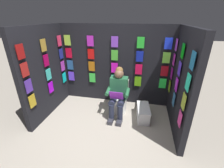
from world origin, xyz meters
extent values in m
plane|color=#B2A899|center=(0.00, 0.00, 0.00)|extent=(30.00, 30.00, 0.00)
cube|color=black|center=(0.00, -1.71, 1.03)|extent=(2.96, 0.10, 2.07)
cube|color=#6939EA|center=(1.25, -1.63, 0.66)|extent=(0.17, 0.01, 0.26)
cube|color=green|center=(0.62, -1.63, 0.66)|extent=(0.17, 0.01, 0.26)
cube|color=#0EB2A6|center=(0.00, -1.63, 0.66)|extent=(0.17, 0.01, 0.26)
cube|color=#59A311|center=(-0.62, -1.63, 0.66)|extent=(0.17, 0.01, 0.26)
cube|color=#25E549|center=(-1.25, -1.63, 0.66)|extent=(0.17, 0.01, 0.26)
cube|color=#25578D|center=(1.25, -1.63, 0.99)|extent=(0.17, 0.01, 0.26)
cube|color=#B96812|center=(0.62, -1.63, 0.99)|extent=(0.17, 0.01, 0.26)
cube|color=#DF14C0|center=(0.00, -1.63, 0.99)|extent=(0.17, 0.01, 0.26)
cube|color=#DC0C40|center=(-0.62, -1.63, 0.99)|extent=(0.17, 0.01, 0.26)
cube|color=#A70D19|center=(-1.25, -1.63, 0.99)|extent=(0.17, 0.01, 0.26)
cube|color=red|center=(1.25, -1.63, 1.33)|extent=(0.17, 0.01, 0.26)
cube|color=red|center=(0.62, -1.63, 1.33)|extent=(0.17, 0.01, 0.26)
cube|color=green|center=(0.00, -1.63, 1.33)|extent=(0.17, 0.01, 0.26)
cube|color=#101F9D|center=(-0.62, -1.63, 1.33)|extent=(0.17, 0.01, 0.26)
cube|color=#79E440|center=(-1.25, -1.63, 1.33)|extent=(0.17, 0.01, 0.26)
cube|color=#9DDB40|center=(1.25, -1.63, 1.66)|extent=(0.17, 0.01, 0.26)
cube|color=#B525BA|center=(0.62, -1.63, 1.66)|extent=(0.17, 0.01, 0.26)
cube|color=purple|center=(0.00, -1.63, 1.66)|extent=(0.17, 0.01, 0.26)
cube|color=green|center=(-0.62, -1.63, 1.66)|extent=(0.17, 0.01, 0.26)
cube|color=#1C37E7|center=(-1.25, -1.63, 1.66)|extent=(0.17, 0.01, 0.26)
cube|color=black|center=(-1.48, -0.83, 1.03)|extent=(0.10, 1.66, 2.07)
cube|color=#83A71D|center=(-1.40, -1.49, 0.66)|extent=(0.01, 0.17, 0.26)
cube|color=teal|center=(-1.40, -0.83, 0.66)|extent=(0.01, 0.17, 0.26)
cube|color=#E93896|center=(-1.40, -0.17, 0.66)|extent=(0.01, 0.17, 0.26)
cube|color=#A018A0|center=(-1.40, -1.49, 0.99)|extent=(0.01, 0.17, 0.26)
cube|color=#C023E3|center=(-1.40, -0.83, 0.99)|extent=(0.01, 0.17, 0.26)
cube|color=#A8C037|center=(-1.40, -0.17, 0.99)|extent=(0.01, 0.17, 0.26)
cube|color=#C327BC|center=(-1.40, -1.49, 1.33)|extent=(0.01, 0.17, 0.26)
cube|color=#5334E4|center=(-1.40, -0.83, 1.33)|extent=(0.01, 0.17, 0.26)
cube|color=#28E9B9|center=(-1.40, -0.17, 1.33)|extent=(0.01, 0.17, 0.26)
cube|color=#CB47EE|center=(-1.40, -1.49, 1.66)|extent=(0.01, 0.17, 0.26)
cube|color=#099E12|center=(-1.40, -0.83, 1.66)|extent=(0.01, 0.17, 0.26)
cube|color=#1F6C9E|center=(-1.40, -0.17, 1.66)|extent=(0.01, 0.17, 0.26)
cube|color=black|center=(1.48, -0.83, 1.03)|extent=(0.10, 1.66, 2.07)
cube|color=gold|center=(1.40, -0.17, 0.66)|extent=(0.01, 0.17, 0.26)
cube|color=#AC0EEB|center=(1.40, -0.83, 0.66)|extent=(0.01, 0.17, 0.26)
cube|color=#0FD3C6|center=(1.40, -1.49, 0.66)|extent=(0.01, 0.17, 0.26)
cube|color=#5430A5|center=(1.40, -0.17, 0.99)|extent=(0.01, 0.17, 0.26)
cube|color=#3EC5BB|center=(1.40, -0.83, 0.99)|extent=(0.01, 0.17, 0.26)
cube|color=#BB38BD|center=(1.40, -1.49, 0.99)|extent=(0.01, 0.17, 0.26)
cube|color=#A6201D|center=(1.40, -0.17, 1.33)|extent=(0.01, 0.17, 0.26)
cube|color=#A40847|center=(1.40, -0.83, 1.33)|extent=(0.01, 0.17, 0.26)
cube|color=navy|center=(1.40, -1.49, 1.33)|extent=(0.01, 0.17, 0.26)
cube|color=maroon|center=(1.40, -0.17, 1.66)|extent=(0.01, 0.17, 0.26)
cube|color=#A98431|center=(1.40, -0.83, 1.66)|extent=(0.01, 0.17, 0.26)
cube|color=#E62B5C|center=(1.40, -1.49, 1.66)|extent=(0.01, 0.17, 0.26)
cylinder|color=white|center=(-0.21, -1.15, 0.20)|extent=(0.38, 0.38, 0.40)
cylinder|color=white|center=(-0.21, -1.15, 0.41)|extent=(0.41, 0.41, 0.02)
cube|color=white|center=(-0.21, -1.41, 0.58)|extent=(0.38, 0.18, 0.36)
cylinder|color=white|center=(-0.21, -1.32, 0.58)|extent=(0.39, 0.07, 0.39)
cube|color=#286B42|center=(-0.21, -1.12, 0.68)|extent=(0.40, 0.22, 0.52)
sphere|color=brown|center=(-0.21, -1.09, 1.04)|extent=(0.21, 0.21, 0.21)
sphere|color=olive|center=(-0.21, -1.12, 1.11)|extent=(0.17, 0.17, 0.17)
cylinder|color=#23283D|center=(-0.31, -0.91, 0.44)|extent=(0.15, 0.40, 0.15)
cylinder|color=#23283D|center=(-0.11, -0.92, 0.44)|extent=(0.15, 0.40, 0.15)
cylinder|color=#23283D|center=(-0.31, -0.73, 0.21)|extent=(0.12, 0.12, 0.42)
cylinder|color=#23283D|center=(-0.11, -0.74, 0.21)|extent=(0.12, 0.12, 0.42)
cube|color=#33333D|center=(-0.31, -0.67, 0.04)|extent=(0.11, 0.26, 0.09)
cube|color=#33333D|center=(-0.11, -0.68, 0.04)|extent=(0.11, 0.26, 0.09)
cylinder|color=#286B42|center=(-0.43, -0.93, 0.66)|extent=(0.09, 0.31, 0.13)
cylinder|color=#286B42|center=(0.01, -0.94, 0.66)|extent=(0.09, 0.31, 0.13)
cube|color=purple|center=(-0.21, -0.78, 0.64)|extent=(0.30, 0.13, 0.23)
cube|color=silver|center=(-0.82, -0.96, 0.14)|extent=(0.32, 0.59, 0.29)
cube|color=white|center=(-0.82, -0.96, 0.30)|extent=(0.34, 0.61, 0.03)
camera|label=1|loc=(-0.72, 2.10, 2.22)|focal=24.44mm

